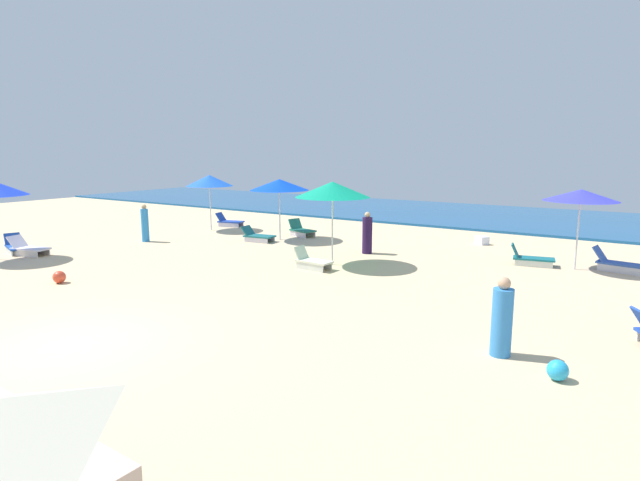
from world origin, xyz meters
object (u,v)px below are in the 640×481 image
at_px(umbrella_2, 279,185).
at_px(umbrella_1, 333,190).
at_px(lounge_chair_1_0, 312,261).
at_px(lounge_chair_4_0, 16,247).
at_px(lounge_chair_2_1, 301,230).
at_px(beach_ball_2, 558,370).
at_px(lounge_chair_0_0, 530,258).
at_px(lounge_chair_0_1, 617,263).
at_px(umbrella_5, 209,181).
at_px(beachgoer_2, 502,320).
at_px(lounge_chair_2_0, 257,236).
at_px(beach_ball_1, 59,277).
at_px(lounge_chair_5_0, 229,221).
at_px(cooler_box_0, 482,240).
at_px(umbrella_0, 581,195).
at_px(beachgoer_1, 367,234).
at_px(beachgoer_0, 145,224).
at_px(lounge_chair_4_1, 28,248).

bearing_deg(umbrella_2, umbrella_1, -33.42).
height_order(lounge_chair_1_0, lounge_chair_4_0, lounge_chair_1_0).
relative_size(lounge_chair_2_1, beach_ball_2, 3.85).
distance_m(lounge_chair_0_0, beach_ball_2, 9.20).
bearing_deg(lounge_chair_2_1, umbrella_2, -178.37).
xyz_separation_m(lounge_chair_0_0, lounge_chair_2_1, (-9.75, 0.62, 0.04)).
distance_m(lounge_chair_4_0, beach_ball_2, 18.77).
relative_size(lounge_chair_0_1, umbrella_5, 0.59).
bearing_deg(beachgoer_2, lounge_chair_0_0, -21.81).
xyz_separation_m(lounge_chair_0_1, lounge_chair_2_0, (-12.99, -2.04, -0.03)).
bearing_deg(lounge_chair_2_0, beach_ball_1, 169.96).
bearing_deg(lounge_chair_4_0, lounge_chair_0_1, -47.91).
bearing_deg(lounge_chair_5_0, lounge_chair_2_1, -110.72).
relative_size(umbrella_5, cooler_box_0, 5.22).
height_order(lounge_chair_0_1, cooler_box_0, lounge_chair_0_1).
bearing_deg(beach_ball_1, umbrella_0, 39.42).
distance_m(umbrella_0, umbrella_2, 11.38).
bearing_deg(lounge_chair_1_0, beachgoer_1, -2.27).
bearing_deg(lounge_chair_2_1, umbrella_0, -77.35).
bearing_deg(lounge_chair_5_0, beachgoer_2, -135.71).
xyz_separation_m(lounge_chair_4_0, umbrella_5, (2.13, 7.99, 2.12)).
distance_m(lounge_chair_1_0, lounge_chair_4_0, 11.42).
relative_size(lounge_chair_5_0, beachgoer_1, 0.94).
bearing_deg(lounge_chair_2_1, beachgoer_2, -114.57).
distance_m(umbrella_2, beach_ball_2, 14.98).
bearing_deg(lounge_chair_4_0, umbrella_5, 2.31).
bearing_deg(beachgoer_0, lounge_chair_0_1, 140.97).
bearing_deg(lounge_chair_0_0, umbrella_1, 110.75).
bearing_deg(umbrella_1, beachgoer_1, 87.94).
bearing_deg(beachgoer_0, beachgoer_2, 110.21).
xyz_separation_m(umbrella_1, umbrella_5, (-8.84, 3.25, -0.16)).
xyz_separation_m(lounge_chair_2_0, beach_ball_1, (-0.37, -8.41, -0.06)).
distance_m(lounge_chair_0_1, lounge_chair_4_0, 20.96).
bearing_deg(cooler_box_0, umbrella_1, -77.69).
bearing_deg(beachgoer_1, lounge_chair_4_1, 131.88).
relative_size(lounge_chair_0_1, lounge_chair_5_0, 1.07).
height_order(lounge_chair_2_1, lounge_chair_4_0, lounge_chair_2_1).
bearing_deg(lounge_chair_2_0, beach_ball_2, -127.93).
distance_m(lounge_chair_0_0, beachgoer_0, 15.01).
relative_size(umbrella_1, beachgoer_0, 1.77).
distance_m(umbrella_2, lounge_chair_4_0, 10.29).
relative_size(lounge_chair_2_1, lounge_chair_5_0, 0.93).
height_order(lounge_chair_0_0, umbrella_1, umbrella_1).
xyz_separation_m(lounge_chair_0_0, lounge_chair_4_1, (-15.70, -8.23, 0.01)).
bearing_deg(beachgoer_1, lounge_chair_4_0, 129.79).
xyz_separation_m(lounge_chair_1_0, lounge_chair_4_1, (-9.90, -3.83, -0.01)).
distance_m(lounge_chair_2_0, cooler_box_0, 9.23).
relative_size(lounge_chair_1_0, beach_ball_2, 3.63).
bearing_deg(lounge_chair_2_0, beachgoer_1, -94.28).
relative_size(umbrella_0, beachgoer_0, 1.64).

